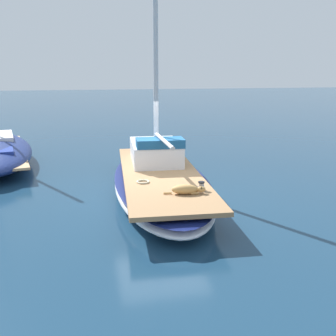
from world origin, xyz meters
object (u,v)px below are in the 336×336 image
object	(u,v)px
sailboat_main	(160,183)
deck_winch	(201,186)
coiled_rope	(143,182)
dog_tan	(186,189)

from	to	relation	value
sailboat_main	deck_winch	distance (m)	2.00
sailboat_main	coiled_rope	bearing A→B (deg)	-123.13
sailboat_main	coiled_rope	size ratio (longest dim) A/B	22.77
sailboat_main	dog_tan	world-z (taller)	dog_tan
dog_tan	coiled_rope	size ratio (longest dim) A/B	2.94
sailboat_main	deck_winch	xyz separation A→B (m)	(0.60, -1.86, 0.42)
sailboat_main	dog_tan	size ratio (longest dim) A/B	7.74
dog_tan	deck_winch	world-z (taller)	dog_tan
deck_winch	coiled_rope	size ratio (longest dim) A/B	0.65
deck_winch	coiled_rope	distance (m)	1.53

